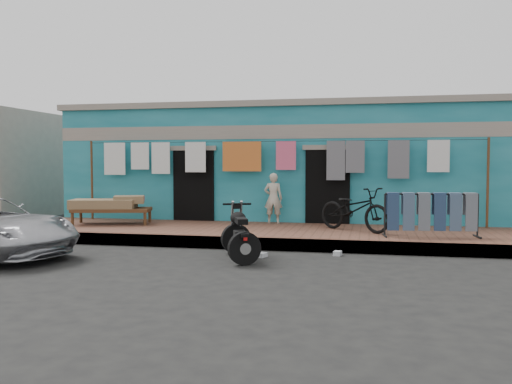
# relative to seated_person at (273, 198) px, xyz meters

# --- Properties ---
(ground) EXTENTS (80.00, 80.00, 0.00)m
(ground) POSITION_rel_seated_person_xyz_m (0.03, -4.20, -0.88)
(ground) COLOR black
(ground) RESTS_ON ground
(sidewalk) EXTENTS (28.00, 3.00, 0.25)m
(sidewalk) POSITION_rel_seated_person_xyz_m (0.03, -1.20, -0.76)
(sidewalk) COLOR brown
(sidewalk) RESTS_ON ground
(curb) EXTENTS (28.00, 0.10, 0.25)m
(curb) POSITION_rel_seated_person_xyz_m (0.03, -2.65, -0.76)
(curb) COLOR gray
(curb) RESTS_ON ground
(building) EXTENTS (12.20, 5.20, 3.36)m
(building) POSITION_rel_seated_person_xyz_m (0.03, 2.79, 0.80)
(building) COLOR #197080
(building) RESTS_ON ground
(clothesline) EXTENTS (10.06, 0.06, 2.10)m
(clothesline) POSITION_rel_seated_person_xyz_m (-0.35, 0.05, 0.94)
(clothesline) COLOR brown
(clothesline) RESTS_ON sidewalk
(seated_person) EXTENTS (0.47, 0.32, 1.26)m
(seated_person) POSITION_rel_seated_person_xyz_m (0.00, 0.00, 0.00)
(seated_person) COLOR beige
(seated_person) RESTS_ON sidewalk
(bicycle) EXTENTS (1.87, 1.61, 1.19)m
(bicycle) POSITION_rel_seated_person_xyz_m (2.03, -1.14, -0.04)
(bicycle) COLOR black
(bicycle) RESTS_ON sidewalk
(motorcycle) EXTENTS (1.57, 1.90, 1.00)m
(motorcycle) POSITION_rel_seated_person_xyz_m (0.05, -3.73, -0.38)
(motorcycle) COLOR black
(motorcycle) RESTS_ON ground
(charpoy) EXTENTS (2.40, 1.85, 0.66)m
(charpoy) POSITION_rel_seated_person_xyz_m (-3.89, -0.95, -0.30)
(charpoy) COLOR brown
(charpoy) RESTS_ON sidewalk
(jeans_rack) EXTENTS (2.04, 0.86, 0.93)m
(jeans_rack) POSITION_rel_seated_person_xyz_m (3.59, -1.79, -0.16)
(jeans_rack) COLOR black
(jeans_rack) RESTS_ON sidewalk
(litter_a) EXTENTS (0.26, 0.25, 0.09)m
(litter_a) POSITION_rel_seated_person_xyz_m (0.17, -3.31, -0.84)
(litter_a) COLOR silver
(litter_a) RESTS_ON ground
(litter_b) EXTENTS (0.17, 0.20, 0.09)m
(litter_b) POSITION_rel_seated_person_xyz_m (1.78, -3.00, -0.84)
(litter_b) COLOR silver
(litter_b) RESTS_ON ground
(litter_c) EXTENTS (0.22, 0.24, 0.08)m
(litter_c) POSITION_rel_seated_person_xyz_m (0.39, -3.45, -0.84)
(litter_c) COLOR silver
(litter_c) RESTS_ON ground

